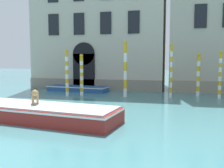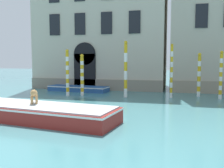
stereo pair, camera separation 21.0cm
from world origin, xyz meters
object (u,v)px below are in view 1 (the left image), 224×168
(mooring_pole_5, at_px, (82,75))
(boat_moored_near_palazzo, at_px, (77,88))
(mooring_pole_1, at_px, (198,74))
(mooring_pole_4, at_px, (171,71))
(mooring_pole_3, at_px, (125,69))
(mooring_pole_2, at_px, (220,75))
(boat_foreground, at_px, (31,111))
(dog_on_deck, at_px, (35,94))
(mooring_pole_0, at_px, (67,73))

(mooring_pole_5, bearing_deg, boat_moored_near_palazzo, 118.20)
(mooring_pole_1, distance_m, mooring_pole_4, 2.40)
(mooring_pole_3, height_order, mooring_pole_4, mooring_pole_3)
(mooring_pole_1, height_order, mooring_pole_2, mooring_pole_2)
(boat_moored_near_palazzo, relative_size, mooring_pole_5, 1.73)
(boat_foreground, distance_m, mooring_pole_1, 13.09)
(mooring_pole_3, relative_size, mooring_pole_4, 1.06)
(boat_foreground, bearing_deg, dog_on_deck, 59.23)
(boat_foreground, bearing_deg, mooring_pole_4, 61.87)
(mooring_pole_0, bearing_deg, mooring_pole_2, 6.45)
(mooring_pole_2, xyz_separation_m, mooring_pole_3, (-6.75, -0.82, 0.38))
(mooring_pole_0, xyz_separation_m, mooring_pole_5, (0.97, 0.59, -0.17))
(dog_on_deck, bearing_deg, mooring_pole_0, 163.37)
(dog_on_deck, xyz_separation_m, mooring_pole_5, (-0.62, 8.15, 0.42))
(boat_moored_near_palazzo, bearing_deg, mooring_pole_3, -20.69)
(boat_foreground, distance_m, boat_moored_near_palazzo, 10.86)
(dog_on_deck, xyz_separation_m, mooring_pole_0, (-1.60, 7.56, 0.59))
(boat_moored_near_palazzo, distance_m, mooring_pole_1, 10.26)
(boat_moored_near_palazzo, bearing_deg, boat_foreground, -73.35)
(mooring_pole_5, bearing_deg, mooring_pole_2, 3.79)
(dog_on_deck, height_order, mooring_pole_5, mooring_pole_5)
(boat_foreground, relative_size, boat_moored_near_palazzo, 1.58)
(dog_on_deck, height_order, mooring_pole_1, mooring_pole_1)
(mooring_pole_0, xyz_separation_m, mooring_pole_1, (9.83, 2.26, -0.14))
(dog_on_deck, distance_m, boat_moored_near_palazzo, 10.76)
(boat_moored_near_palazzo, height_order, mooring_pole_2, mooring_pole_2)
(dog_on_deck, height_order, boat_moored_near_palazzo, dog_on_deck)
(mooring_pole_0, relative_size, mooring_pole_4, 0.91)
(mooring_pole_3, bearing_deg, mooring_pole_2, 6.96)
(mooring_pole_1, relative_size, mooring_pole_3, 0.79)
(boat_moored_near_palazzo, relative_size, mooring_pole_3, 1.34)
(boat_foreground, relative_size, mooring_pole_1, 2.66)
(dog_on_deck, distance_m, mooring_pole_0, 7.75)
(mooring_pole_3, xyz_separation_m, mooring_pole_4, (3.32, 0.57, -0.12))
(boat_foreground, bearing_deg, mooring_pole_1, 57.89)
(dog_on_deck, distance_m, mooring_pole_3, 8.56)
(boat_moored_near_palazzo, xyz_separation_m, mooring_pole_5, (1.28, -2.40, 1.40))
(mooring_pole_1, xyz_separation_m, mooring_pole_2, (1.41, -0.99, 0.06))
(mooring_pole_1, height_order, mooring_pole_3, mooring_pole_3)
(boat_foreground, xyz_separation_m, mooring_pole_3, (3.02, 8.17, 1.72))
(mooring_pole_2, height_order, mooring_pole_4, mooring_pole_4)
(boat_moored_near_palazzo, bearing_deg, mooring_pole_2, -1.21)
(boat_moored_near_palazzo, bearing_deg, mooring_pole_1, 3.17)
(boat_moored_near_palazzo, distance_m, mooring_pole_3, 5.74)
(dog_on_deck, xyz_separation_m, mooring_pole_4, (6.20, 8.57, 0.78))
(mooring_pole_0, height_order, mooring_pole_3, mooring_pole_3)
(boat_moored_near_palazzo, relative_size, mooring_pole_2, 1.63)
(mooring_pole_1, bearing_deg, mooring_pole_5, -169.30)
(mooring_pole_5, bearing_deg, mooring_pole_4, 3.53)
(mooring_pole_2, relative_size, mooring_pole_5, 1.06)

